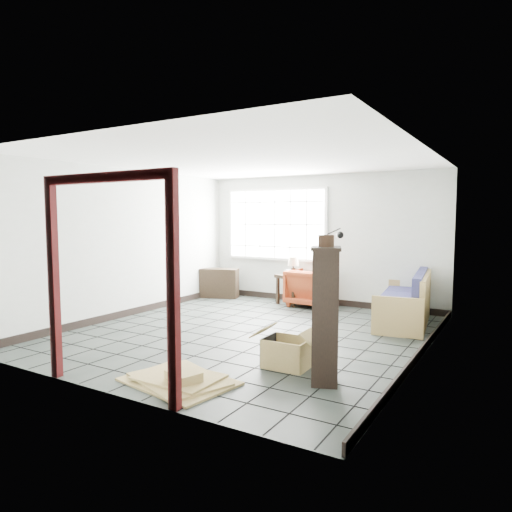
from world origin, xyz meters
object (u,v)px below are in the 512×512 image
Objects in this scene: armchair at (310,286)px; tall_shelf at (325,314)px; futon_sofa at (408,305)px; side_table at (293,280)px.

armchair is 0.55× the size of tall_shelf.
futon_sofa is 3.26m from tall_shelf.
futon_sofa is at bearing -12.87° from side_table.
armchair is at bearing 0.00° from side_table.
futon_sofa is 1.40× the size of tall_shelf.
futon_sofa is 2.96× the size of side_table.
side_table is at bearing 3.66° from armchair.
armchair is 1.16× the size of side_table.
armchair is 0.38m from side_table.
armchair is at bearing 94.31° from tall_shelf.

